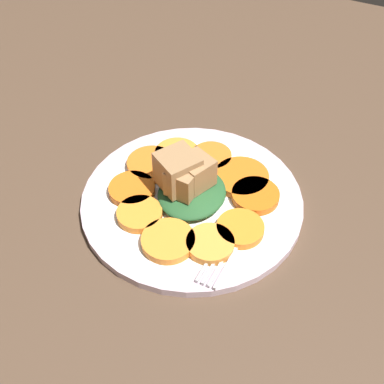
# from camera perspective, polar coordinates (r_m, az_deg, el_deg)

# --- Properties ---
(table_slab) EXTENTS (1.20, 1.20, 0.02)m
(table_slab) POSITION_cam_1_polar(r_m,az_deg,el_deg) (0.65, 0.00, -1.89)
(table_slab) COLOR #4C3828
(table_slab) RESTS_ON ground
(plate) EXTENTS (0.26, 0.26, 0.01)m
(plate) POSITION_cam_1_polar(r_m,az_deg,el_deg) (0.64, 0.00, -0.98)
(plate) COLOR silver
(plate) RESTS_ON table_slab
(carrot_slice_0) EXTENTS (0.05, 0.05, 0.01)m
(carrot_slice_0) POSITION_cam_1_polar(r_m,az_deg,el_deg) (0.60, 5.17, -3.91)
(carrot_slice_0) COLOR orange
(carrot_slice_0) RESTS_ON plate
(carrot_slice_1) EXTENTS (0.06, 0.06, 0.01)m
(carrot_slice_1) POSITION_cam_1_polar(r_m,az_deg,el_deg) (0.64, 6.78, -0.38)
(carrot_slice_1) COLOR #D66114
(carrot_slice_1) RESTS_ON plate
(carrot_slice_2) EXTENTS (0.07, 0.07, 0.01)m
(carrot_slice_2) POSITION_cam_1_polar(r_m,az_deg,el_deg) (0.66, 5.29, 1.54)
(carrot_slice_2) COLOR orange
(carrot_slice_2) RESTS_ON plate
(carrot_slice_3) EXTENTS (0.05, 0.05, 0.01)m
(carrot_slice_3) POSITION_cam_1_polar(r_m,az_deg,el_deg) (0.68, 2.07, 3.72)
(carrot_slice_3) COLOR orange
(carrot_slice_3) RESTS_ON plate
(carrot_slice_4) EXTENTS (0.06, 0.06, 0.01)m
(carrot_slice_4) POSITION_cam_1_polar(r_m,az_deg,el_deg) (0.68, -1.61, 4.01)
(carrot_slice_4) COLOR orange
(carrot_slice_4) RESTS_ON plate
(carrot_slice_5) EXTENTS (0.06, 0.06, 0.01)m
(carrot_slice_5) POSITION_cam_1_polar(r_m,az_deg,el_deg) (0.67, -4.37, 2.98)
(carrot_slice_5) COLOR orange
(carrot_slice_5) RESTS_ON plate
(carrot_slice_6) EXTENTS (0.06, 0.06, 0.01)m
(carrot_slice_6) POSITION_cam_1_polar(r_m,az_deg,el_deg) (0.64, -6.43, 0.29)
(carrot_slice_6) COLOR orange
(carrot_slice_6) RESTS_ON plate
(carrot_slice_7) EXTENTS (0.05, 0.05, 0.01)m
(carrot_slice_7) POSITION_cam_1_polar(r_m,az_deg,el_deg) (0.61, -5.62, -2.35)
(carrot_slice_7) COLOR orange
(carrot_slice_7) RESTS_ON plate
(carrot_slice_8) EXTENTS (0.06, 0.06, 0.01)m
(carrot_slice_8) POSITION_cam_1_polar(r_m,az_deg,el_deg) (0.59, -2.56, -5.22)
(carrot_slice_8) COLOR orange
(carrot_slice_8) RESTS_ON plate
(carrot_slice_9) EXTENTS (0.05, 0.05, 0.01)m
(carrot_slice_9) POSITION_cam_1_polar(r_m,az_deg,el_deg) (0.58, 1.95, -5.54)
(carrot_slice_9) COLOR orange
(carrot_slice_9) RESTS_ON plate
(center_pile) EXTENTS (0.09, 0.09, 0.06)m
(center_pile) POSITION_cam_1_polar(r_m,az_deg,el_deg) (0.62, -0.57, 1.05)
(center_pile) COLOR #235128
(center_pile) RESTS_ON plate
(fork) EXTENTS (0.19, 0.02, 0.00)m
(fork) POSITION_cam_1_polar(r_m,az_deg,el_deg) (0.61, 5.14, -3.41)
(fork) COLOR silver
(fork) RESTS_ON plate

